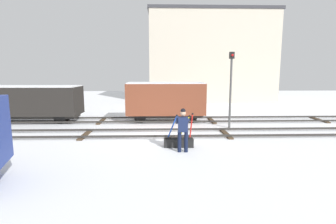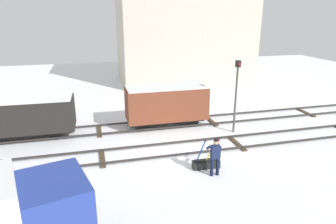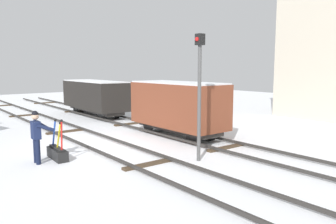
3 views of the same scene
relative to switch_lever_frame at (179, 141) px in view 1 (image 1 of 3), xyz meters
The scene contains 10 objects.
ground_plane 2.30m from the switch_lever_frame, 115.55° to the left, with size 60.00×60.00×0.00m, color white.
track_main_line 2.30m from the switch_lever_frame, 115.55° to the left, with size 44.00×1.94×0.18m.
track_siding_near 5.78m from the switch_lever_frame, 99.84° to the left, with size 44.00×1.94×0.18m.
switch_lever_frame is the anchor object (origin of this frame).
rail_worker 1.01m from the switch_lever_frame, 81.64° to the right, with size 0.55×0.65×1.74m.
signal_post 5.33m from the switch_lever_frame, 49.59° to the left, with size 0.24×0.32×4.19m.
apartment_building 19.35m from the switch_lever_frame, 75.80° to the left, with size 13.09×6.79×9.34m.
freight_car_mid_siding 10.57m from the switch_lever_frame, 147.22° to the left, with size 6.12×2.10×2.27m.
freight_car_back_track 5.83m from the switch_lever_frame, 94.30° to the left, with size 4.85×1.94×2.47m.
perched_bird_roof_left 23.63m from the switch_lever_frame, 76.10° to the left, with size 0.28×0.19×0.13m.
Camera 1 is at (0.19, -12.66, 3.14)m, focal length 27.83 mm.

